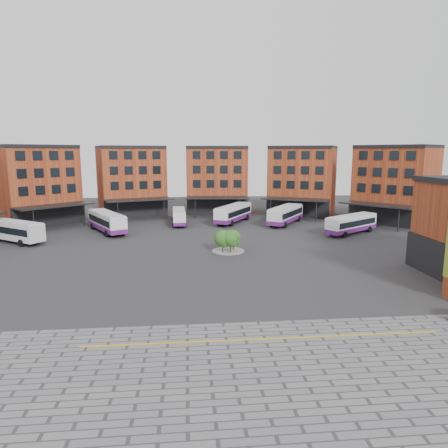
{
  "coord_description": "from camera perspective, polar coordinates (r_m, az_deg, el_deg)",
  "views": [
    {
      "loc": [
        -3.39,
        -40.38,
        13.26
      ],
      "look_at": [
        1.32,
        10.78,
        4.0
      ],
      "focal_mm": 32.0,
      "sensor_mm": 36.0,
      "label": 1
    }
  ],
  "objects": [
    {
      "name": "paving_zone",
      "position": [
        23.29,
        10.02,
        -24.63
      ],
      "size": [
        50.0,
        22.0,
        0.02
      ],
      "primitive_type": "cube",
      "color": "slate",
      "rests_on": "ground"
    },
    {
      "name": "main_building",
      "position": [
        78.87,
        -6.28,
        5.77
      ],
      "size": [
        94.14,
        42.48,
        14.6
      ],
      "color": "#9A4321",
      "rests_on": "ground"
    },
    {
      "name": "ground",
      "position": [
        42.63,
        -0.44,
        -7.9
      ],
      "size": [
        160.0,
        160.0,
        0.0
      ],
      "primitive_type": "plane",
      "color": "#28282B",
      "rests_on": "ground"
    },
    {
      "name": "tree_island",
      "position": [
        53.48,
        0.66,
        -2.22
      ],
      "size": [
        4.4,
        4.4,
        3.12
      ],
      "color": "gray",
      "rests_on": "ground"
    },
    {
      "name": "bus_e",
      "position": [
        75.33,
        8.81,
        1.37
      ],
      "size": [
        9.0,
        11.52,
        3.39
      ],
      "rotation": [
        0.0,
        0.0,
        -0.59
      ],
      "color": "white",
      "rests_on": "ground"
    },
    {
      "name": "bus_c",
      "position": [
        74.82,
        -6.45,
        1.1
      ],
      "size": [
        2.76,
        9.87,
        2.76
      ],
      "rotation": [
        0.0,
        0.0,
        0.04
      ],
      "color": "white",
      "rests_on": "ground"
    },
    {
      "name": "yellow_line",
      "position": [
        30.0,
        5.87,
        -16.01
      ],
      "size": [
        26.0,
        0.15,
        0.02
      ],
      "primitive_type": "cube",
      "color": "gold",
      "rests_on": "paving_zone"
    },
    {
      "name": "bus_d",
      "position": [
        76.08,
        1.35,
        1.56
      ],
      "size": [
        8.31,
        11.67,
        3.35
      ],
      "rotation": [
        0.0,
        0.0,
        -0.52
      ],
      "color": "white",
      "rests_on": "ground"
    },
    {
      "name": "bus_a",
      "position": [
        67.14,
        -27.92,
        -0.71
      ],
      "size": [
        10.85,
        8.66,
        3.23
      ],
      "rotation": [
        0.0,
        0.0,
        0.96
      ],
      "color": "silver",
      "rests_on": "ground"
    },
    {
      "name": "bus_f",
      "position": [
        68.81,
        17.74,
        0.04
      ],
      "size": [
        10.56,
        8.23,
        3.1
      ],
      "rotation": [
        0.0,
        0.0,
        -0.98
      ],
      "color": "silver",
      "rests_on": "ground"
    },
    {
      "name": "bus_b",
      "position": [
        69.6,
        -16.39,
        0.34
      ],
      "size": [
        8.2,
        11.8,
        3.37
      ],
      "rotation": [
        0.0,
        0.0,
        0.5
      ],
      "color": "silver",
      "rests_on": "ground"
    }
  ]
}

